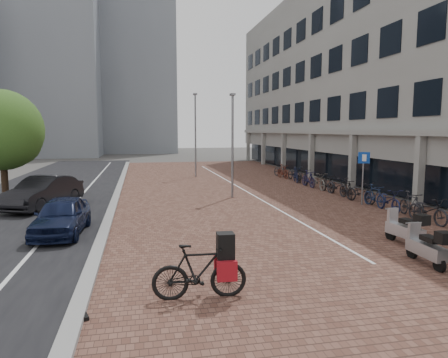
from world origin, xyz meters
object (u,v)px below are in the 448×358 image
at_px(scooter_front, 405,228).
at_px(parking_sign, 363,170).
at_px(car_navy, 62,216).
at_px(car_dark, 43,192).
at_px(hero_bike, 200,271).
at_px(scooter_back, 426,246).

relative_size(scooter_front, parking_sign, 0.63).
height_order(car_navy, car_dark, car_dark).
distance_m(hero_bike, scooter_front, 7.32).
bearing_deg(hero_bike, scooter_back, -78.71).
bearing_deg(scooter_back, parking_sign, 72.23).
bearing_deg(car_navy, parking_sign, 15.01).
relative_size(car_dark, scooter_front, 2.77).
distance_m(car_dark, hero_bike, 12.76).
height_order(scooter_back, parking_sign, parking_sign).
relative_size(car_navy, hero_bike, 1.85).
height_order(car_navy, scooter_back, car_navy).
bearing_deg(scooter_front, parking_sign, 63.62).
height_order(hero_bike, parking_sign, parking_sign).
relative_size(car_navy, parking_sign, 1.48).
xyz_separation_m(hero_bike, scooter_back, (6.16, 0.90, -0.10)).
relative_size(scooter_front, scooter_back, 1.04).
distance_m(hero_bike, parking_sign, 12.91).
bearing_deg(scooter_front, car_dark, 138.18).
height_order(scooter_front, scooter_back, scooter_front).
xyz_separation_m(hero_bike, scooter_front, (6.81, 2.69, -0.08)).
relative_size(car_dark, parking_sign, 1.75).
distance_m(car_navy, car_dark, 5.45).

